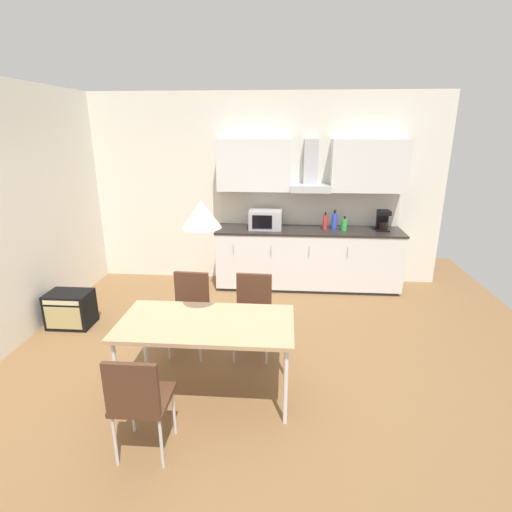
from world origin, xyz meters
TOP-DOWN VIEW (x-y plane):
  - ground_plane at (0.00, 0.00)m, footprint 7.28×7.65m
  - wall_back at (0.00, 2.60)m, footprint 5.82×0.10m
  - kitchen_counter at (0.90, 2.24)m, footprint 2.75×0.66m
  - backsplash_tile at (0.90, 2.54)m, footprint 2.73×0.02m
  - upper_wall_cabinets at (0.90, 2.38)m, footprint 2.73×0.40m
  - microwave at (0.25, 2.23)m, footprint 0.48×0.35m
  - coffee_maker at (1.97, 2.26)m, footprint 0.18×0.19m
  - bottle_red at (1.14, 2.26)m, footprint 0.07×0.07m
  - bottle_blue at (1.27, 2.27)m, footprint 0.08×0.08m
  - bottle_green at (1.41, 2.20)m, footprint 0.08×0.08m
  - dining_table at (-0.12, -0.47)m, footprint 1.53×0.79m
  - chair_far_right at (0.22, 0.30)m, footprint 0.42×0.42m
  - chair_far_left at (-0.46, 0.30)m, footprint 0.43×0.43m
  - chair_near_left at (-0.47, -1.25)m, footprint 0.40×0.40m
  - guitar_amp at (-2.08, 0.72)m, footprint 0.52×0.37m
  - pendant_lamp at (-0.12, -0.47)m, footprint 0.32×0.32m

SIDE VIEW (x-z plane):
  - ground_plane at x=0.00m, z-range -0.02..0.00m
  - guitar_amp at x=-2.08m, z-range 0.00..0.44m
  - kitchen_counter at x=0.90m, z-range 0.00..0.92m
  - chair_far_right at x=0.22m, z-range 0.10..0.97m
  - chair_far_left at x=-0.46m, z-range 0.10..0.97m
  - chair_near_left at x=-0.47m, z-range 0.10..0.97m
  - dining_table at x=-0.12m, z-range 0.32..1.07m
  - bottle_green at x=1.41m, z-range 0.90..1.11m
  - bottle_red at x=1.14m, z-range 0.89..1.15m
  - bottle_blue at x=1.27m, z-range 0.89..1.18m
  - microwave at x=0.25m, z-range 0.91..1.19m
  - coffee_maker at x=1.97m, z-range 0.91..1.21m
  - backsplash_tile at x=0.90m, z-range 0.91..1.40m
  - wall_back at x=0.00m, z-range 0.00..2.86m
  - pendant_lamp at x=-0.12m, z-range 1.59..1.81m
  - upper_wall_cabinets at x=0.90m, z-range 1.45..2.19m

